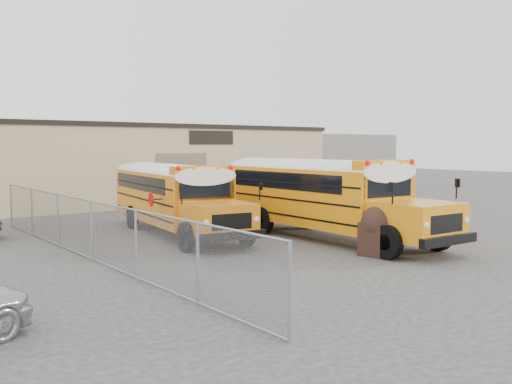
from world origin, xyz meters
TOP-DOWN VIEW (x-y plane):
  - ground at (0.00, 0.00)m, footprint 120.00×120.00m
  - warehouse at (-0.00, 19.99)m, footprint 30.20×10.20m
  - chainlink_fence at (-6.00, 3.00)m, footprint 0.07×18.07m
  - distant_building_right at (24.00, 24.00)m, footprint 10.00×8.00m
  - school_bus_left at (-0.55, 11.87)m, footprint 3.64×9.64m
  - school_bus_right at (2.66, 8.13)m, footprint 2.92×10.26m
  - tarp_bundle at (1.42, -1.64)m, footprint 1.24×1.16m

SIDE VIEW (x-z plane):
  - ground at x=0.00m, z-range 0.00..0.00m
  - tarp_bundle at x=1.42m, z-range 0.02..1.59m
  - chainlink_fence at x=-6.00m, z-range 0.00..1.80m
  - school_bus_left at x=-0.55m, z-range 0.22..2.97m
  - school_bus_right at x=2.66m, z-range 0.23..3.21m
  - distant_building_right at x=24.00m, z-range 0.00..4.40m
  - warehouse at x=0.00m, z-range 0.04..4.71m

